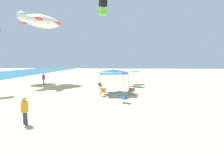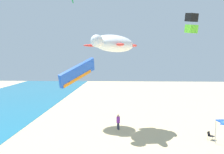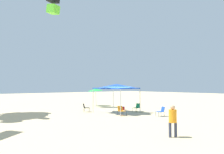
% 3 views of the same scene
% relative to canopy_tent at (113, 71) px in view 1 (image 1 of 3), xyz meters
% --- Properties ---
extents(ground, '(120.00, 120.00, 0.10)m').
position_rel_canopy_tent_xyz_m(ground, '(-0.53, 0.22, -2.55)').
color(ground, '#D6BC8C').
extents(canopy_tent, '(3.87, 3.50, 2.75)m').
position_rel_canopy_tent_xyz_m(canopy_tent, '(0.00, 0.00, 0.00)').
color(canopy_tent, '#B7B7BC').
rests_on(canopy_tent, ground).
extents(beach_umbrella, '(1.93, 1.95, 2.31)m').
position_rel_canopy_tent_xyz_m(beach_umbrella, '(7.38, -2.80, -0.43)').
color(beach_umbrella, silver).
rests_on(beach_umbrella, ground).
extents(folding_chair_left_of_tent, '(0.80, 0.81, 0.82)m').
position_rel_canopy_tent_xyz_m(folding_chair_left_of_tent, '(2.58, 1.80, -2.03)').
color(folding_chair_left_of_tent, black).
rests_on(folding_chair_left_of_tent, ground).
extents(folding_chair_facing_ocean, '(0.72, 0.78, 0.82)m').
position_rel_canopy_tent_xyz_m(folding_chair_facing_ocean, '(-4.23, -1.31, -2.03)').
color(folding_chair_facing_ocean, black).
rests_on(folding_chair_facing_ocean, ground).
extents(folding_chair_near_cooler, '(0.60, 0.68, 0.82)m').
position_rel_canopy_tent_xyz_m(folding_chair_near_cooler, '(-0.59, -2.19, -2.03)').
color(folding_chair_near_cooler, black).
rests_on(folding_chair_near_cooler, ground).
extents(folding_chair_right_of_tent, '(0.70, 0.62, 0.82)m').
position_rel_canopy_tent_xyz_m(folding_chair_right_of_tent, '(-1.69, 0.92, -2.03)').
color(folding_chair_right_of_tent, black).
rests_on(folding_chair_right_of_tent, ground).
extents(cooler_box, '(0.74, 0.71, 0.40)m').
position_rel_canopy_tent_xyz_m(cooler_box, '(1.63, -2.27, -2.30)').
color(cooler_box, red).
rests_on(cooler_box, ground).
extents(person_watching_sky, '(0.45, 0.42, 1.78)m').
position_rel_canopy_tent_xyz_m(person_watching_sky, '(5.68, 11.24, -1.46)').
color(person_watching_sky, '#33384C').
rests_on(person_watching_sky, ground).
extents(person_by_tent, '(0.39, 0.39, 1.62)m').
position_rel_canopy_tent_xyz_m(person_by_tent, '(-9.46, 4.46, -1.55)').
color(person_by_tent, '#33384C').
rests_on(person_by_tent, ground).
extents(kite_box_black, '(1.63, 1.57, 2.55)m').
position_rel_canopy_tent_xyz_m(kite_box_black, '(9.08, 2.28, 10.03)').
color(kite_box_black, black).
extents(kite_turtle_white, '(7.17, 7.15, 2.56)m').
position_rel_canopy_tent_xyz_m(kite_turtle_white, '(7.06, 11.90, 7.47)').
color(kite_turtle_white, white).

